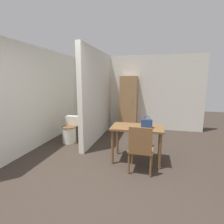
% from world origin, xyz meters
% --- Properties ---
extents(ground_plane, '(16.00, 16.00, 0.00)m').
position_xyz_m(ground_plane, '(0.00, 0.00, 0.00)').
color(ground_plane, '#382D26').
extents(wall_back, '(4.91, 0.12, 2.50)m').
position_xyz_m(wall_back, '(0.00, 3.80, 1.25)').
color(wall_back, silver).
rests_on(wall_back, ground_plane).
extents(wall_left, '(0.12, 4.74, 2.50)m').
position_xyz_m(wall_left, '(-2.02, 1.87, 1.25)').
color(wall_left, silver).
rests_on(wall_left, ground_plane).
extents(partition_wall, '(0.12, 2.52, 2.50)m').
position_xyz_m(partition_wall, '(-0.71, 2.48, 1.25)').
color(partition_wall, silver).
rests_on(partition_wall, ground_plane).
extents(dining_table, '(1.04, 0.61, 0.75)m').
position_xyz_m(dining_table, '(0.56, 1.16, 0.65)').
color(dining_table, brown).
rests_on(dining_table, ground_plane).
extents(wooden_chair, '(0.46, 0.46, 0.89)m').
position_xyz_m(wooden_chair, '(0.68, 0.72, 0.48)').
color(wooden_chair, brown).
rests_on(wooden_chair, ground_plane).
extents(toilet, '(0.39, 0.54, 0.69)m').
position_xyz_m(toilet, '(-1.33, 1.91, 0.30)').
color(toilet, silver).
rests_on(toilet, ground_plane).
extents(handbag, '(0.22, 0.11, 0.24)m').
position_xyz_m(handbag, '(0.75, 1.12, 0.84)').
color(handbag, navy).
rests_on(handbag, dining_table).
extents(wooden_cabinet, '(0.56, 0.43, 1.81)m').
position_xyz_m(wooden_cabinet, '(0.04, 3.52, 0.91)').
color(wooden_cabinet, '#997047').
rests_on(wooden_cabinet, ground_plane).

